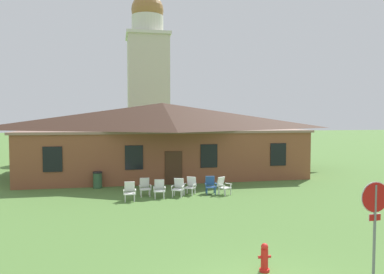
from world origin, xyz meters
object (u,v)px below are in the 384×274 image
Objects in this scene: lawn_chair_near_door at (145,187)px; lawn_chair_far_side at (210,185)px; lawn_chair_left_end at (159,188)px; lawn_chair_middle at (178,187)px; fire_hydrant at (264,258)px; lawn_chair_right_end at (190,185)px; lawn_chair_under_eave at (223,185)px; lawn_chair_by_porch at (130,191)px; stop_sign at (375,211)px; trash_bin at (98,180)px.

lawn_chair_far_side is (3.61, -0.12, 0.00)m from lawn_chair_near_door.
lawn_chair_left_end is (0.71, -0.64, 0.00)m from lawn_chair_near_door.
fire_hydrant is at bearing -85.64° from lawn_chair_middle.
lawn_chair_right_end and lawn_chair_under_eave have the same top height.
lawn_chair_by_porch and lawn_chair_near_door have the same top height.
lawn_chair_by_porch reaches higher than fire_hydrant.
lawn_chair_near_door reaches higher than fire_hydrant.
trash_bin is (-7.62, 14.43, -1.36)m from stop_sign.
lawn_chair_by_porch is at bearing -168.39° from lawn_chair_far_side.
lawn_chair_by_porch is at bearing -174.09° from lawn_chair_under_eave.
fire_hydrant is at bearing 154.83° from stop_sign.
stop_sign reaches higher than lawn_chair_far_side.
lawn_chair_left_end is at bearing -172.12° from lawn_chair_middle.
lawn_chair_under_eave is (4.24, -0.51, 0.00)m from lawn_chair_near_door.
lawn_chair_far_side is 6.86m from trash_bin.
fire_hydrant is at bearing -79.68° from lawn_chair_left_end.
lawn_chair_under_eave is (1.75, -0.39, 0.00)m from lawn_chair_right_end.
stop_sign is 11.73m from lawn_chair_middle.
lawn_chair_right_end is (0.74, 0.39, 0.00)m from lawn_chair_middle.
stop_sign is 11.92m from lawn_chair_right_end.
lawn_chair_right_end is 10.40m from fire_hydrant.
lawn_chair_by_porch is 4.55m from lawn_chair_far_side.
lawn_chair_near_door is at bearing 50.76° from lawn_chair_by_porch.
lawn_chair_right_end is at bearing 167.30° from lawn_chair_under_eave.
lawn_chair_far_side is (-1.39, 11.57, -1.35)m from stop_sign.
lawn_chair_far_side is at bearing 11.52° from lawn_chair_middle.
fire_hydrant is at bearing -96.05° from lawn_chair_far_side.
lawn_chair_under_eave is at bearing -12.70° from lawn_chair_right_end.
lawn_chair_far_side is (2.90, 0.52, 0.00)m from lawn_chair_left_end.
stop_sign is 12.23m from lawn_chair_by_porch.
lawn_chair_right_end is 1.00× the size of lawn_chair_far_side.
lawn_chair_right_end is at bearing 179.75° from lawn_chair_far_side.
fire_hydrant is at bearing -99.80° from lawn_chair_under_eave.
lawn_chair_under_eave is (2.49, -0.01, 0.00)m from lawn_chair_middle.
stop_sign is 16.38m from trash_bin.
lawn_chair_middle is (1.75, -0.50, 0.00)m from lawn_chair_near_door.
lawn_chair_by_porch is 1.33m from lawn_chair_near_door.
stop_sign is 2.73× the size of lawn_chair_near_door.
lawn_chair_left_end is at bearing -177.83° from lawn_chair_under_eave.
lawn_chair_under_eave is 10.16m from fire_hydrant.
lawn_chair_left_end is 1.85m from lawn_chair_right_end.
lawn_chair_far_side is 0.74m from lawn_chair_under_eave.
lawn_chair_near_door is (0.84, 1.03, 0.00)m from lawn_chair_by_porch.
lawn_chair_under_eave is at bearing 80.20° from fire_hydrant.
lawn_chair_near_door and lawn_chair_left_end have the same top height.
trash_bin is at bearing 133.65° from lawn_chair_near_door.
fire_hydrant is (2.51, -10.52, -0.12)m from lawn_chair_near_door.
lawn_chair_left_end is (-4.29, 11.05, -1.35)m from stop_sign.
stop_sign is 2.73× the size of lawn_chair_right_end.
lawn_chair_near_door is at bearing 177.40° from lawn_chair_right_end.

